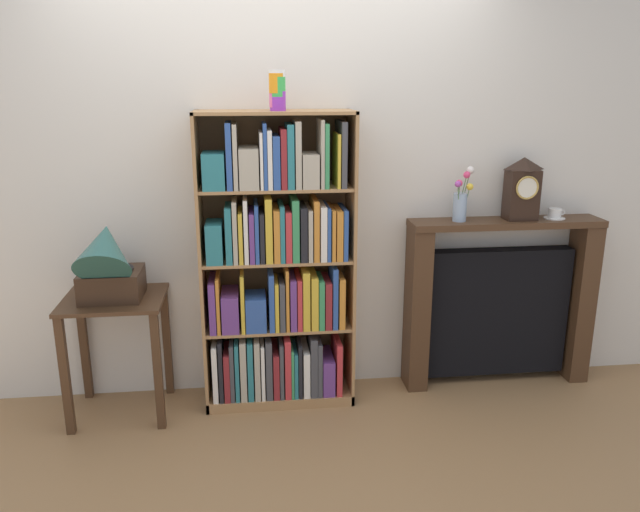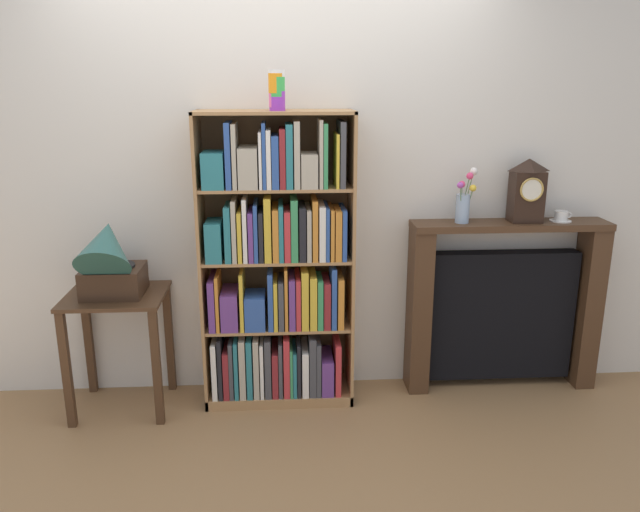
{
  "view_description": "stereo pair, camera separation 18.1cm",
  "coord_description": "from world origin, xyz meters",
  "px_view_note": "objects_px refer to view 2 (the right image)",
  "views": [
    {
      "loc": [
        -0.15,
        -3.33,
        1.87
      ],
      "look_at": [
        0.25,
        0.1,
        0.89
      ],
      "focal_mm": 34.84,
      "sensor_mm": 36.0,
      "label": 1
    },
    {
      "loc": [
        0.03,
        -3.35,
        1.87
      ],
      "look_at": [
        0.25,
        0.1,
        0.89
      ],
      "focal_mm": 34.84,
      "sensor_mm": 36.0,
      "label": 2
    }
  ],
  "objects_px": {
    "flower_vase": "(464,202)",
    "teacup_with_saucer": "(561,217)",
    "mantel_clock": "(527,191)",
    "side_table_left": "(118,324)",
    "gramophone": "(109,259)",
    "cup_stack": "(277,90)",
    "fireplace_mantel": "(502,307)",
    "bookshelf": "(278,275)"
  },
  "relations": [
    {
      "from": "side_table_left",
      "to": "gramophone",
      "type": "bearing_deg",
      "value": -90.0
    },
    {
      "from": "bookshelf",
      "to": "cup_stack",
      "type": "bearing_deg",
      "value": -67.16
    },
    {
      "from": "cup_stack",
      "to": "fireplace_mantel",
      "type": "bearing_deg",
      "value": 5.26
    },
    {
      "from": "bookshelf",
      "to": "side_table_left",
      "type": "bearing_deg",
      "value": -176.58
    },
    {
      "from": "mantel_clock",
      "to": "teacup_with_saucer",
      "type": "relative_size",
      "value": 2.89
    },
    {
      "from": "fireplace_mantel",
      "to": "flower_vase",
      "type": "bearing_deg",
      "value": -175.98
    },
    {
      "from": "gramophone",
      "to": "flower_vase",
      "type": "bearing_deg",
      "value": 5.21
    },
    {
      "from": "side_table_left",
      "to": "mantel_clock",
      "type": "bearing_deg",
      "value": 2.95
    },
    {
      "from": "cup_stack",
      "to": "mantel_clock",
      "type": "xyz_separation_m",
      "value": [
        1.45,
        0.1,
        -0.57
      ]
    },
    {
      "from": "mantel_clock",
      "to": "gramophone",
      "type": "bearing_deg",
      "value": -175.63
    },
    {
      "from": "cup_stack",
      "to": "mantel_clock",
      "type": "distance_m",
      "value": 1.56
    },
    {
      "from": "cup_stack",
      "to": "teacup_with_saucer",
      "type": "relative_size",
      "value": 1.63
    },
    {
      "from": "gramophone",
      "to": "mantel_clock",
      "type": "distance_m",
      "value": 2.41
    },
    {
      "from": "teacup_with_saucer",
      "to": "side_table_left",
      "type": "bearing_deg",
      "value": -177.24
    },
    {
      "from": "side_table_left",
      "to": "mantel_clock",
      "type": "height_order",
      "value": "mantel_clock"
    },
    {
      "from": "fireplace_mantel",
      "to": "teacup_with_saucer",
      "type": "bearing_deg",
      "value": -3.71
    },
    {
      "from": "side_table_left",
      "to": "flower_vase",
      "type": "relative_size",
      "value": 2.2
    },
    {
      "from": "gramophone",
      "to": "teacup_with_saucer",
      "type": "distance_m",
      "value": 2.61
    },
    {
      "from": "cup_stack",
      "to": "teacup_with_saucer",
      "type": "xyz_separation_m",
      "value": [
        1.67,
        0.11,
        -0.73
      ]
    },
    {
      "from": "mantel_clock",
      "to": "teacup_with_saucer",
      "type": "distance_m",
      "value": 0.27
    },
    {
      "from": "mantel_clock",
      "to": "flower_vase",
      "type": "bearing_deg",
      "value": 179.75
    },
    {
      "from": "fireplace_mantel",
      "to": "bookshelf",
      "type": "bearing_deg",
      "value": -176.27
    },
    {
      "from": "mantel_clock",
      "to": "flower_vase",
      "type": "relative_size",
      "value": 1.17
    },
    {
      "from": "gramophone",
      "to": "flower_vase",
      "type": "height_order",
      "value": "flower_vase"
    },
    {
      "from": "side_table_left",
      "to": "fireplace_mantel",
      "type": "distance_m",
      "value": 2.3
    },
    {
      "from": "side_table_left",
      "to": "flower_vase",
      "type": "xyz_separation_m",
      "value": [
        2.01,
        0.12,
        0.66
      ]
    },
    {
      "from": "gramophone",
      "to": "fireplace_mantel",
      "type": "distance_m",
      "value": 2.35
    },
    {
      "from": "flower_vase",
      "to": "teacup_with_saucer",
      "type": "xyz_separation_m",
      "value": [
        0.59,
        0.0,
        -0.1
      ]
    },
    {
      "from": "teacup_with_saucer",
      "to": "cup_stack",
      "type": "bearing_deg",
      "value": -176.36
    },
    {
      "from": "fireplace_mantel",
      "to": "flower_vase",
      "type": "xyz_separation_m",
      "value": [
        -0.29,
        -0.02,
        0.67
      ]
    },
    {
      "from": "flower_vase",
      "to": "teacup_with_saucer",
      "type": "relative_size",
      "value": 2.48
    },
    {
      "from": "side_table_left",
      "to": "mantel_clock",
      "type": "xyz_separation_m",
      "value": [
        2.38,
        0.12,
        0.72
      ]
    },
    {
      "from": "fireplace_mantel",
      "to": "teacup_with_saucer",
      "type": "xyz_separation_m",
      "value": [
        0.3,
        -0.02,
        0.57
      ]
    },
    {
      "from": "bookshelf",
      "to": "side_table_left",
      "type": "xyz_separation_m",
      "value": [
        -0.92,
        -0.05,
        -0.26
      ]
    },
    {
      "from": "fireplace_mantel",
      "to": "mantel_clock",
      "type": "distance_m",
      "value": 0.73
    },
    {
      "from": "mantel_clock",
      "to": "flower_vase",
      "type": "height_order",
      "value": "mantel_clock"
    },
    {
      "from": "flower_vase",
      "to": "fireplace_mantel",
      "type": "bearing_deg",
      "value": 4.02
    },
    {
      "from": "gramophone",
      "to": "fireplace_mantel",
      "type": "xyz_separation_m",
      "value": [
        2.3,
        0.2,
        -0.41
      ]
    },
    {
      "from": "side_table_left",
      "to": "mantel_clock",
      "type": "distance_m",
      "value": 2.49
    },
    {
      "from": "mantel_clock",
      "to": "side_table_left",
      "type": "bearing_deg",
      "value": -177.05
    },
    {
      "from": "bookshelf",
      "to": "mantel_clock",
      "type": "bearing_deg",
      "value": 2.66
    },
    {
      "from": "gramophone",
      "to": "flower_vase",
      "type": "distance_m",
      "value": 2.03
    }
  ]
}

